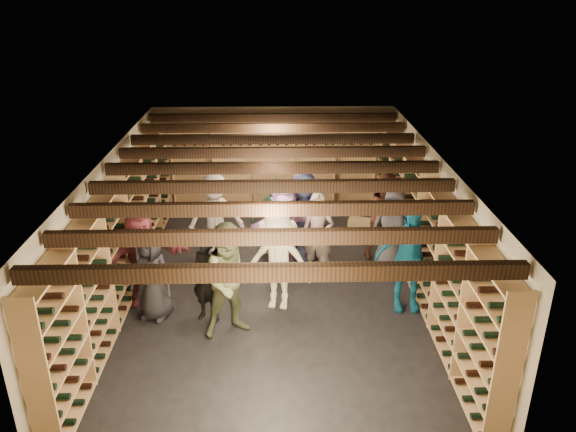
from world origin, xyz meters
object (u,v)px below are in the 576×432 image
(crate_loose, at_px, (360,223))
(person_10, at_px, (276,220))
(person_5, at_px, (143,257))
(person_3, at_px, (278,261))
(person_2, at_px, (232,280))
(crate_stack_right, at_px, (274,238))
(person_4, at_px, (408,258))
(person_8, at_px, (387,216))
(person_0, at_px, (152,276))
(person_7, at_px, (318,235))
(crate_stack_left, at_px, (296,219))
(person_11, at_px, (284,231))
(person_1, at_px, (207,279))
(person_6, at_px, (303,219))
(person_12, at_px, (392,230))
(person_9, at_px, (215,217))

(crate_loose, relative_size, person_10, 0.30)
(person_5, bearing_deg, person_3, -30.40)
(person_2, height_order, person_10, person_2)
(crate_stack_right, relative_size, person_4, 0.31)
(person_2, bearing_deg, person_10, 54.63)
(person_8, bearing_deg, person_0, -174.15)
(person_0, height_order, person_7, person_7)
(person_0, bearing_deg, person_3, 28.67)
(crate_stack_left, xyz_separation_m, person_8, (1.71, -1.09, 0.52))
(crate_loose, xyz_separation_m, person_11, (-1.72, -2.10, 0.80))
(crate_stack_left, height_order, person_10, person_10)
(person_1, height_order, person_8, person_8)
(crate_stack_right, distance_m, person_7, 1.46)
(crate_loose, height_order, person_3, person_3)
(person_5, xyz_separation_m, person_6, (2.74, 1.33, 0.08))
(person_0, bearing_deg, person_11, 54.53)
(person_4, bearing_deg, person_0, -176.36)
(person_10, xyz_separation_m, person_12, (2.15, -0.48, -0.02))
(person_1, relative_size, person_5, 0.89)
(crate_loose, xyz_separation_m, person_10, (-1.87, -1.51, 0.76))
(person_2, distance_m, person_4, 2.89)
(person_3, relative_size, person_5, 1.02)
(crate_stack_right, height_order, person_12, person_12)
(person_6, bearing_deg, person_11, -136.60)
(person_8, distance_m, person_10, 2.15)
(person_3, relative_size, person_4, 0.93)
(person_5, distance_m, person_10, 2.67)
(person_9, bearing_deg, person_5, -134.80)
(person_8, height_order, person_11, person_11)
(person_8, xyz_separation_m, person_12, (0.00, -0.55, -0.05))
(person_4, relative_size, person_9, 1.08)
(person_8, distance_m, person_9, 3.31)
(person_8, bearing_deg, person_4, -110.69)
(crate_stack_left, height_order, person_12, person_12)
(person_2, bearing_deg, person_0, 140.53)
(crate_loose, relative_size, person_9, 0.29)
(crate_loose, bearing_deg, person_12, -81.96)
(crate_stack_left, distance_m, crate_loose, 1.50)
(person_12, bearing_deg, person_4, -75.27)
(person_4, bearing_deg, person_10, 141.12)
(person_2, relative_size, person_7, 1.13)
(person_2, height_order, person_5, person_2)
(crate_stack_left, relative_size, person_11, 0.39)
(crate_stack_right, xyz_separation_m, person_0, (-1.92, -2.41, 0.50))
(person_3, bearing_deg, person_4, 11.09)
(person_5, bearing_deg, crate_stack_left, 20.47)
(crate_stack_left, relative_size, person_3, 0.40)
(person_3, relative_size, person_7, 1.04)
(crate_stack_left, distance_m, person_5, 3.78)
(person_4, distance_m, person_9, 3.84)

